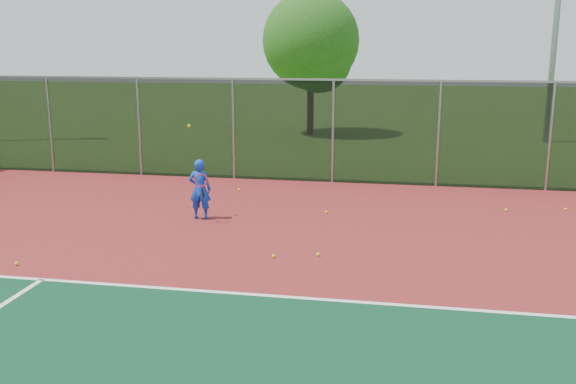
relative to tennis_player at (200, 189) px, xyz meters
name	(u,v)px	position (x,y,z in m)	size (l,w,h in m)	color
court_apron	(464,339)	(5.56, -5.37, -0.72)	(30.00, 20.00, 0.02)	maroon
fence_back	(438,133)	(5.56, 4.63, 0.83)	(30.00, 0.06, 3.03)	black
tennis_player	(200,189)	(0.00, 0.00, 0.00)	(0.59, 0.60, 2.20)	blue
practice_ball_0	(239,190)	(0.14, 2.98, -0.68)	(0.07, 0.07, 0.07)	yellow
practice_ball_1	(205,192)	(-0.73, 2.57, -0.68)	(0.07, 0.07, 0.07)	yellow
practice_ball_3	(318,254)	(3.08, -2.22, -0.68)	(0.07, 0.07, 0.07)	yellow
practice_ball_4	(566,209)	(8.58, 2.33, -0.68)	(0.07, 0.07, 0.07)	yellow
practice_ball_5	(274,256)	(2.26, -2.47, -0.68)	(0.07, 0.07, 0.07)	yellow
practice_ball_6	(326,212)	(2.84, 0.99, -0.68)	(0.07, 0.07, 0.07)	yellow
practice_ball_7	(16,263)	(-2.33, -3.76, -0.68)	(0.07, 0.07, 0.07)	yellow
practice_ball_8	(506,210)	(7.14, 2.00, -0.68)	(0.07, 0.07, 0.07)	yellow
tree_back_left	(313,45)	(0.42, 14.98, 3.24)	(4.31, 4.31, 6.33)	#352413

